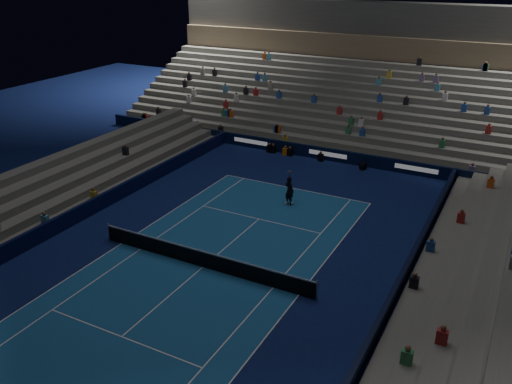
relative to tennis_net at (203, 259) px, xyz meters
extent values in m
plane|color=#0C1648|center=(0.00, 0.00, -0.50)|extent=(90.00, 90.00, 0.00)
cube|color=#194F89|center=(0.00, 0.00, -0.50)|extent=(10.97, 23.77, 0.01)
cube|color=black|center=(0.00, 18.50, 0.00)|extent=(44.00, 0.25, 1.00)
cube|color=black|center=(9.70, 0.00, 0.00)|extent=(0.25, 37.00, 1.00)
cube|color=black|center=(-9.70, 0.00, 0.00)|extent=(0.25, 37.00, 1.00)
cube|color=slate|center=(0.00, 19.50, -0.25)|extent=(44.00, 1.00, 0.50)
cube|color=slate|center=(0.00, 20.50, 0.00)|extent=(44.00, 1.00, 1.00)
cube|color=slate|center=(0.00, 21.50, 0.25)|extent=(44.00, 1.00, 1.50)
cube|color=slate|center=(0.00, 22.50, 0.50)|extent=(44.00, 1.00, 2.00)
cube|color=slate|center=(0.00, 23.50, 0.75)|extent=(44.00, 1.00, 2.50)
cube|color=slate|center=(0.00, 24.50, 1.00)|extent=(44.00, 1.00, 3.00)
cube|color=slate|center=(0.00, 25.50, 1.25)|extent=(44.00, 1.00, 3.50)
cube|color=slate|center=(0.00, 26.50, 1.50)|extent=(44.00, 1.00, 4.00)
cube|color=slate|center=(0.00, 27.50, 1.75)|extent=(44.00, 1.00, 4.50)
cube|color=slate|center=(0.00, 28.50, 2.00)|extent=(44.00, 1.00, 5.00)
cube|color=slate|center=(0.00, 29.50, 2.25)|extent=(44.00, 1.00, 5.50)
cube|color=slate|center=(0.00, 30.50, 2.50)|extent=(44.00, 1.00, 6.00)
cube|color=#7F6A4E|center=(0.00, 31.60, 6.60)|extent=(44.00, 0.60, 2.20)
cube|color=#454543|center=(0.00, 33.00, 9.20)|extent=(44.00, 2.40, 3.00)
cube|color=#5F5F5A|center=(10.50, 0.00, -0.25)|extent=(1.00, 37.00, 0.50)
cube|color=#5F5F5A|center=(11.50, 0.00, 0.00)|extent=(1.00, 37.00, 1.00)
cube|color=#5F5F5A|center=(12.50, 0.00, 0.25)|extent=(1.00, 37.00, 1.50)
cube|color=#5F5F5A|center=(13.50, 0.00, 0.50)|extent=(1.00, 37.00, 2.00)
cube|color=#5F5F5A|center=(14.50, 0.00, 0.75)|extent=(1.00, 37.00, 2.50)
cube|color=#61605C|center=(-10.50, 0.00, -0.25)|extent=(1.00, 37.00, 0.50)
cube|color=#61605C|center=(-11.50, 0.00, 0.00)|extent=(1.00, 37.00, 1.00)
cube|color=#61605C|center=(-12.50, 0.00, 0.25)|extent=(1.00, 37.00, 1.50)
cube|color=#61605C|center=(-13.50, 0.00, 0.50)|extent=(1.00, 37.00, 2.00)
cube|color=#61605C|center=(-14.50, 0.00, 0.75)|extent=(1.00, 37.00, 2.50)
cylinder|color=#B2B2B7|center=(-6.40, 0.00, 0.05)|extent=(0.10, 0.10, 1.10)
cylinder|color=#B2B2B7|center=(6.40, 0.00, 0.05)|extent=(0.10, 0.10, 1.10)
cube|color=black|center=(0.00, 0.00, -0.05)|extent=(12.80, 0.03, 0.90)
cube|color=white|center=(0.00, 0.00, 0.44)|extent=(12.80, 0.04, 0.08)
imported|color=black|center=(0.74, 9.29, 0.47)|extent=(0.83, 0.69, 1.96)
cube|color=black|center=(3.10, 17.81, -0.25)|extent=(0.54, 0.59, 0.51)
cylinder|color=black|center=(3.10, 17.40, -0.09)|extent=(0.29, 0.38, 0.16)
camera|label=1|loc=(13.71, -20.12, 14.32)|focal=37.53mm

